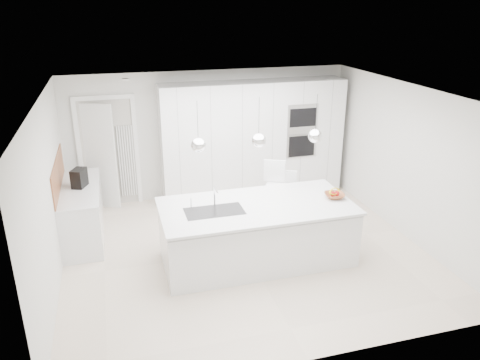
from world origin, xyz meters
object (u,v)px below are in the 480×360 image
object	(u,v)px
island_base	(257,235)
espresso_machine	(79,178)
fruit_bowl	(334,196)
bar_stool_left	(277,196)
bar_stool_right	(289,200)

from	to	relation	value
island_base	espresso_machine	bearing A→B (deg)	149.08
island_base	fruit_bowl	size ratio (longest dim) A/B	9.35
fruit_bowl	bar_stool_left	size ratio (longest dim) A/B	0.26
espresso_machine	bar_stool_right	size ratio (longest dim) A/B	0.30
bar_stool_left	island_base	bearing A→B (deg)	-99.11
island_base	bar_stool_left	world-z (taller)	bar_stool_left
island_base	bar_stool_left	xyz separation A→B (m)	(0.67, 1.01, 0.15)
fruit_bowl	bar_stool_right	xyz separation A→B (m)	(-0.33, 0.99, -0.44)
bar_stool_right	espresso_machine	bearing A→B (deg)	-165.49
fruit_bowl	espresso_machine	world-z (taller)	espresso_machine
island_base	bar_stool_right	xyz separation A→B (m)	(0.89, 0.96, 0.06)
island_base	bar_stool_right	bearing A→B (deg)	47.18
bar_stool_left	espresso_machine	bearing A→B (deg)	-164.49
fruit_bowl	espresso_machine	size ratio (longest dim) A/B	1.00
bar_stool_right	bar_stool_left	bearing A→B (deg)	-168.19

